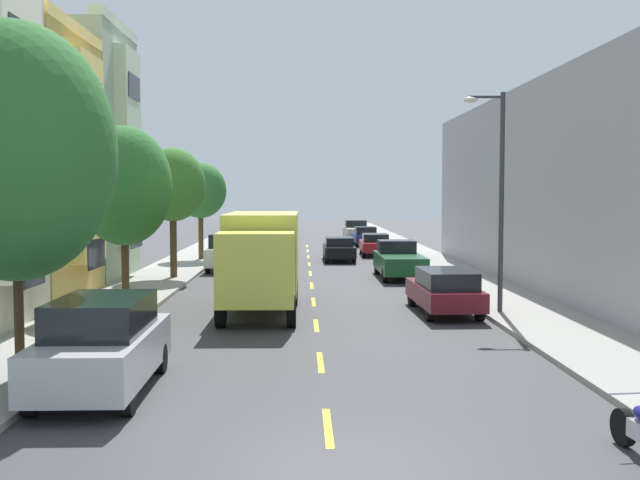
{
  "coord_description": "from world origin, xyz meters",
  "views": [
    {
      "loc": [
        -0.46,
        -10.7,
        4.02
      ],
      "look_at": [
        0.43,
        24.4,
        1.85
      ],
      "focal_mm": 42.23,
      "sensor_mm": 36.0,
      "label": 1
    }
  ],
  "objects": [
    {
      "name": "parked_wagon_charcoal",
      "position": [
        -4.35,
        48.12,
        0.8
      ],
      "size": [
        1.96,
        4.75,
        1.5
      ],
      "color": "#333338",
      "rests_on": "ground_plane"
    },
    {
      "name": "street_lamp",
      "position": [
        5.95,
        13.74,
        4.27
      ],
      "size": [
        1.35,
        0.28,
        7.16
      ],
      "color": "#38383D",
      "rests_on": "sidewalk_right"
    },
    {
      "name": "parked_pickup_forest",
      "position": [
        4.22,
        24.97,
        0.83
      ],
      "size": [
        2.01,
        5.3,
        1.73
      ],
      "color": "#194C28",
      "rests_on": "ground_plane"
    },
    {
      "name": "parked_suv_silver",
      "position": [
        -4.47,
        4.39,
        0.99
      ],
      "size": [
        1.98,
        4.81,
        1.93
      ],
      "color": "#B2B5BA",
      "rests_on": "ground_plane"
    },
    {
      "name": "moving_black_sedan",
      "position": [
        1.8,
        33.89,
        0.75
      ],
      "size": [
        1.8,
        4.5,
        1.43
      ],
      "color": "black",
      "rests_on": "ground_plane"
    },
    {
      "name": "street_tree_third",
      "position": [
        -6.4,
        24.32,
        4.41
      ],
      "size": [
        3.02,
        3.02,
        6.0
      ],
      "color": "#47331E",
      "rests_on": "sidewalk_left"
    },
    {
      "name": "parked_sedan_red",
      "position": [
        4.33,
        37.73,
        0.75
      ],
      "size": [
        1.92,
        4.55,
        1.43
      ],
      "color": "#AD1E1E",
      "rests_on": "ground_plane"
    },
    {
      "name": "delivery_box_truck",
      "position": [
        -1.8,
        14.82,
        1.9
      ],
      "size": [
        2.44,
        7.6,
        3.34
      ],
      "color": "#D8D84C",
      "rests_on": "ground_plane"
    },
    {
      "name": "townhouse_fourth_sage",
      "position": [
        -13.85,
        24.46,
        5.74
      ],
      "size": [
        11.11,
        6.68,
        11.87
      ],
      "color": "#99AD8E",
      "rests_on": "ground_plane"
    },
    {
      "name": "sidewalk_left",
      "position": [
        -7.1,
        28.0,
        0.07
      ],
      "size": [
        3.2,
        120.0,
        0.14
      ],
      "primitive_type": "cube",
      "color": "#99968E",
      "rests_on": "ground_plane"
    },
    {
      "name": "ground_plane",
      "position": [
        0.0,
        30.0,
        0.0
      ],
      "size": [
        160.0,
        160.0,
        0.0
      ],
      "primitive_type": "plane",
      "color": "#38383A"
    },
    {
      "name": "street_tree_nearest",
      "position": [
        -6.4,
        5.13,
        4.89
      ],
      "size": [
        4.16,
        4.16,
        7.46
      ],
      "color": "#47331E",
      "rests_on": "sidewalk_left"
    },
    {
      "name": "lane_centerline_dashes",
      "position": [
        0.0,
        24.5,
        0.0
      ],
      "size": [
        0.14,
        47.2,
        0.01
      ],
      "color": "yellow",
      "rests_on": "ground_plane"
    },
    {
      "name": "parked_hatchback_navy",
      "position": [
        4.42,
        46.64,
        0.76
      ],
      "size": [
        1.84,
        4.04,
        1.5
      ],
      "color": "navy",
      "rests_on": "ground_plane"
    },
    {
      "name": "street_tree_second",
      "position": [
        -6.4,
        14.73,
        4.27
      ],
      "size": [
        3.21,
        3.21,
        6.15
      ],
      "color": "#47331E",
      "rests_on": "sidewalk_left"
    },
    {
      "name": "parked_suv_white",
      "position": [
        -4.29,
        28.72,
        0.99
      ],
      "size": [
        1.98,
        4.81,
        1.93
      ],
      "color": "silver",
      "rests_on": "ground_plane"
    },
    {
      "name": "parked_pickup_champagne",
      "position": [
        4.25,
        52.82,
        0.83
      ],
      "size": [
        2.11,
        5.34,
        1.73
      ],
      "color": "tan",
      "rests_on": "ground_plane"
    },
    {
      "name": "parked_sedan_sky",
      "position": [
        -4.48,
        36.42,
        0.75
      ],
      "size": [
        1.83,
        4.51,
        1.43
      ],
      "color": "#7A9EC6",
      "rests_on": "ground_plane"
    },
    {
      "name": "sidewalk_right",
      "position": [
        7.1,
        28.0,
        0.07
      ],
      "size": [
        3.2,
        120.0,
        0.14
      ],
      "primitive_type": "cube",
      "color": "#99968E",
      "rests_on": "ground_plane"
    },
    {
      "name": "street_tree_farthest",
      "position": [
        -6.4,
        33.92,
        4.19
      ],
      "size": [
        3.05,
        3.05,
        5.72
      ],
      "color": "#47331E",
      "rests_on": "sidewalk_left"
    },
    {
      "name": "parked_wagon_burgundy",
      "position": [
        4.34,
        14.15,
        0.8
      ],
      "size": [
        1.94,
        4.74,
        1.5
      ],
      "color": "maroon",
      "rests_on": "ground_plane"
    }
  ]
}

